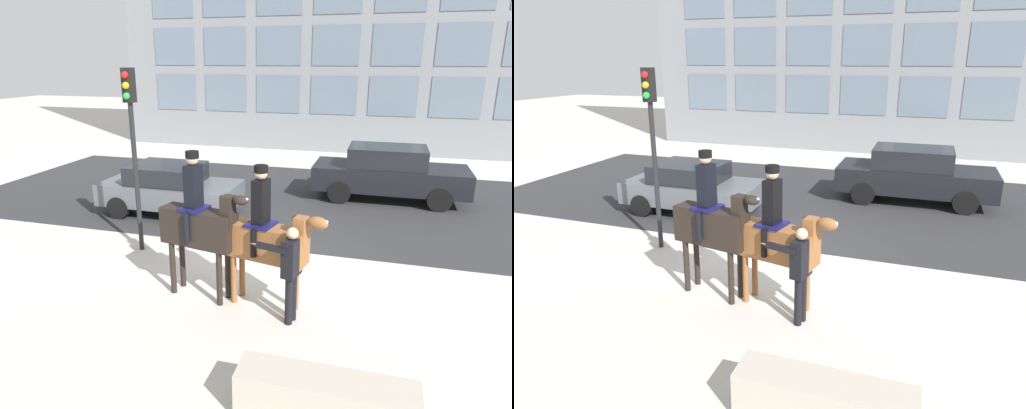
# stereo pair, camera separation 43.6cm
# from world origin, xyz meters

# --- Properties ---
(ground_plane) EXTENTS (80.00, 80.00, 0.00)m
(ground_plane) POSITION_xyz_m (0.00, 0.00, 0.00)
(ground_plane) COLOR beige
(road_surface) EXTENTS (21.26, 8.50, 0.01)m
(road_surface) POSITION_xyz_m (0.00, 4.75, 0.00)
(road_surface) COLOR #2D2D30
(road_surface) RESTS_ON ground_plane
(mounted_horse_lead) EXTENTS (1.81, 0.70, 2.78)m
(mounted_horse_lead) POSITION_xyz_m (-0.60, -1.99, 1.44)
(mounted_horse_lead) COLOR black
(mounted_horse_lead) RESTS_ON ground_plane
(mounted_horse_companion) EXTENTS (1.97, 0.75, 2.61)m
(mounted_horse_companion) POSITION_xyz_m (0.67, -2.04, 1.32)
(mounted_horse_companion) COLOR brown
(mounted_horse_companion) RESTS_ON ground_plane
(pedestrian_bystander) EXTENTS (0.89, 0.44, 1.72)m
(pedestrian_bystander) POSITION_xyz_m (1.19, -2.44, 1.01)
(pedestrian_bystander) COLOR black
(pedestrian_bystander) RESTS_ON ground_plane
(street_car_near_lane) EXTENTS (3.93, 1.91, 1.45)m
(street_car_near_lane) POSITION_xyz_m (-3.35, 2.33, 0.75)
(street_car_near_lane) COLOR #51565B
(street_car_near_lane) RESTS_ON ground_plane
(street_car_far_lane) EXTENTS (4.72, 1.96, 1.71)m
(street_car_far_lane) POSITION_xyz_m (2.71, 5.49, 0.88)
(street_car_far_lane) COLOR black
(street_car_far_lane) RESTS_ON ground_plane
(traffic_light) EXTENTS (0.24, 0.29, 4.13)m
(traffic_light) POSITION_xyz_m (-2.83, -0.34, 2.77)
(traffic_light) COLOR black
(traffic_light) RESTS_ON ground_plane
(planter_ledge) EXTENTS (2.22, 0.56, 0.61)m
(planter_ledge) POSITION_xyz_m (2.07, -4.52, 0.30)
(planter_ledge) COLOR #ADA393
(planter_ledge) RESTS_ON ground_plane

